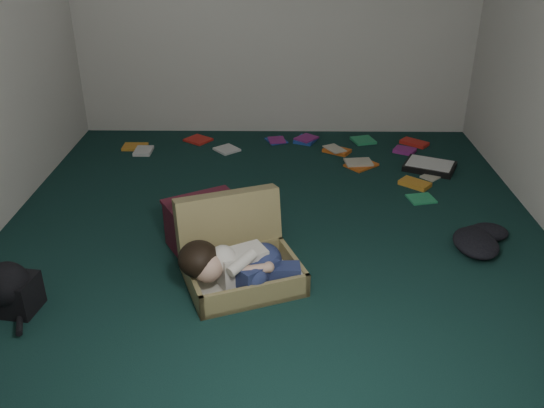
{
  "coord_description": "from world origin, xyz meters",
  "views": [
    {
      "loc": [
        0.04,
        -3.57,
        2.1
      ],
      "look_at": [
        0.0,
        -0.15,
        0.35
      ],
      "focal_mm": 38.0,
      "sensor_mm": 36.0,
      "label": 1
    }
  ],
  "objects": [
    {
      "name": "floor",
      "position": [
        0.0,
        0.0,
        0.0
      ],
      "size": [
        4.5,
        4.5,
        0.0
      ],
      "primitive_type": "plane",
      "color": "black",
      "rests_on": "ground"
    },
    {
      "name": "wall_back",
      "position": [
        0.0,
        2.25,
        1.3
      ],
      "size": [
        4.5,
        0.0,
        4.5
      ],
      "primitive_type": "plane",
      "rotation": [
        1.57,
        0.0,
        0.0
      ],
      "color": "silver",
      "rests_on": "ground"
    },
    {
      "name": "wall_front",
      "position": [
        0.0,
        -2.25,
        1.3
      ],
      "size": [
        4.5,
        0.0,
        4.5
      ],
      "primitive_type": "plane",
      "rotation": [
        -1.57,
        0.0,
        0.0
      ],
      "color": "silver",
      "rests_on": "ground"
    },
    {
      "name": "suitcase",
      "position": [
        -0.22,
        -0.47,
        0.15
      ],
      "size": [
        0.87,
        0.86,
        0.5
      ],
      "rotation": [
        0.0,
        0.0,
        0.36
      ],
      "color": "olive",
      "rests_on": "floor"
    },
    {
      "name": "person",
      "position": [
        -0.2,
        -0.65,
        0.19
      ],
      "size": [
        0.76,
        0.39,
        0.31
      ],
      "rotation": [
        0.0,
        0.0,
        0.36
      ],
      "color": "silver",
      "rests_on": "suitcase"
    },
    {
      "name": "maroon_bin",
      "position": [
        -0.46,
        -0.12,
        0.17
      ],
      "size": [
        0.62,
        0.58,
        0.34
      ],
      "rotation": [
        0.0,
        0.0,
        0.52
      ],
      "color": "#480E1C",
      "rests_on": "floor"
    },
    {
      "name": "backpack",
      "position": [
        -1.52,
        -0.85,
        0.12
      ],
      "size": [
        0.44,
        0.38,
        0.24
      ],
      "primitive_type": null,
      "rotation": [
        0.0,
        0.0,
        -0.15
      ],
      "color": "black",
      "rests_on": "floor"
    },
    {
      "name": "clothing_pile",
      "position": [
        1.42,
        -0.08,
        0.07
      ],
      "size": [
        0.47,
        0.4,
        0.14
      ],
      "primitive_type": null,
      "rotation": [
        0.0,
        0.0,
        0.09
      ],
      "color": "black",
      "rests_on": "floor"
    },
    {
      "name": "paper_tray",
      "position": [
        1.42,
        1.26,
        0.03
      ],
      "size": [
        0.53,
        0.48,
        0.06
      ],
      "rotation": [
        0.0,
        0.0,
        -0.43
      ],
      "color": "black",
      "rests_on": "floor"
    },
    {
      "name": "book_scatter",
      "position": [
        0.37,
        1.57,
        0.01
      ],
      "size": [
        3.04,
        1.6,
        0.02
      ],
      "color": "orange",
      "rests_on": "floor"
    }
  ]
}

